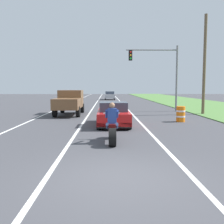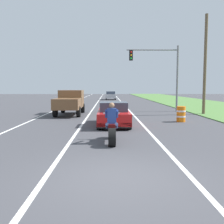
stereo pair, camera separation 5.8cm
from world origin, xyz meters
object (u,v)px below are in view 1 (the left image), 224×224
object	(u,v)px
traffic_light_mast_near	(161,68)
distant_car_far_ahead	(110,95)
construction_barrel_nearest	(181,114)
sports_car_red	(113,115)
pickup_truck_left_lane_brown	(69,101)
motorcycle_with_rider	(112,128)

from	to	relation	value
traffic_light_mast_near	distant_car_far_ahead	distance (m)	23.43
construction_barrel_nearest	distant_car_far_ahead	distance (m)	30.35
sports_car_red	pickup_truck_left_lane_brown	size ratio (longest dim) A/B	0.90
pickup_truck_left_lane_brown	traffic_light_mast_near	xyz separation A→B (m)	(7.98, 2.84, 2.90)
motorcycle_with_rider	pickup_truck_left_lane_brown	bearing A→B (deg)	106.78
construction_barrel_nearest	distant_car_far_ahead	bearing A→B (deg)	97.98
sports_car_red	distant_car_far_ahead	distance (m)	31.49
motorcycle_with_rider	sports_car_red	xyz separation A→B (m)	(0.18, 4.84, 0.04)
motorcycle_with_rider	distant_car_far_ahead	size ratio (longest dim) A/B	0.55
pickup_truck_left_lane_brown	construction_barrel_nearest	xyz separation A→B (m)	(7.79, -4.43, -0.60)
motorcycle_with_rider	construction_barrel_nearest	size ratio (longest dim) A/B	2.21
construction_barrel_nearest	motorcycle_with_rider	bearing A→B (deg)	-126.03
traffic_light_mast_near	construction_barrel_nearest	distance (m)	8.07
pickup_truck_left_lane_brown	distant_car_far_ahead	xyz separation A→B (m)	(3.57, 25.63, -0.33)
sports_car_red	construction_barrel_nearest	world-z (taller)	sports_car_red
pickup_truck_left_lane_brown	motorcycle_with_rider	bearing A→B (deg)	-73.22
construction_barrel_nearest	pickup_truck_left_lane_brown	bearing A→B (deg)	150.35
sports_car_red	motorcycle_with_rider	bearing A→B (deg)	-92.07
sports_car_red	pickup_truck_left_lane_brown	distance (m)	6.79
sports_car_red	traffic_light_mast_near	xyz separation A→B (m)	(4.58, 8.70, 3.38)
sports_car_red	pickup_truck_left_lane_brown	xyz separation A→B (m)	(-3.40, 5.86, 0.48)
sports_car_red	construction_barrel_nearest	distance (m)	4.61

